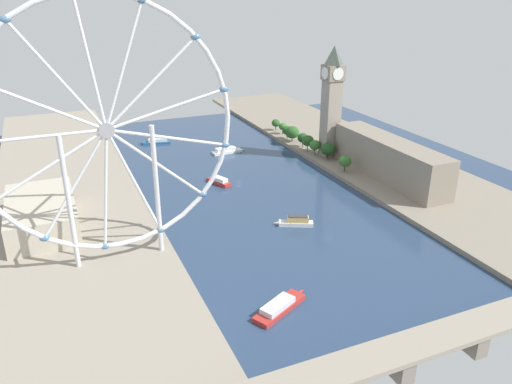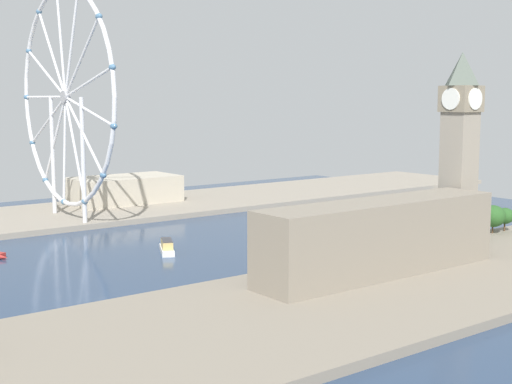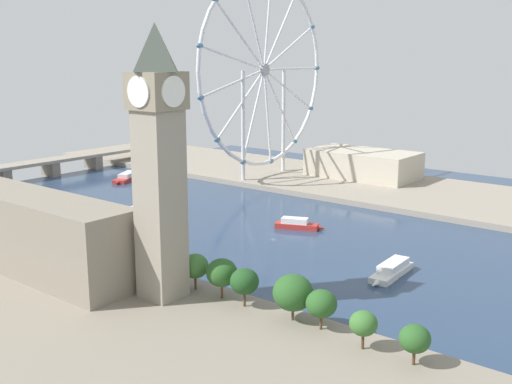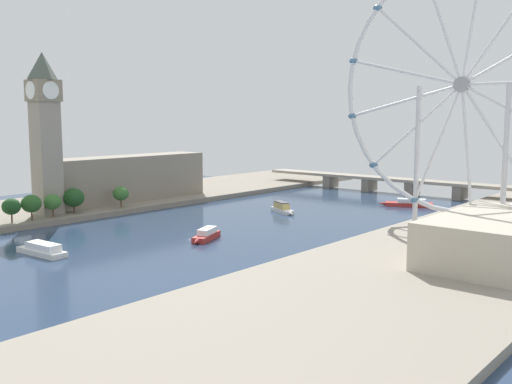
{
  "view_description": "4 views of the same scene",
  "coord_description": "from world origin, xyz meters",
  "px_view_note": "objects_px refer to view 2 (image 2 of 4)",
  "views": [
    {
      "loc": [
        119.8,
        309.11,
        130.14
      ],
      "look_at": [
        12.17,
        59.27,
        17.07
      ],
      "focal_mm": 35.06,
      "sensor_mm": 36.0,
      "label": 1
    },
    {
      "loc": [
        -281.97,
        239.69,
        68.57
      ],
      "look_at": [
        8.13,
        16.82,
        21.25
      ],
      "focal_mm": 50.86,
      "sensor_mm": 36.0,
      "label": 2
    },
    {
      "loc": [
        -216.06,
        -164.56,
        79.37
      ],
      "look_at": [
        17.99,
        24.59,
        12.88
      ],
      "focal_mm": 44.19,
      "sensor_mm": 36.0,
      "label": 3
    },
    {
      "loc": [
        196.63,
        -182.46,
        54.58
      ],
      "look_at": [
        -9.97,
        59.69,
        13.38
      ],
      "focal_mm": 40.57,
      "sensor_mm": 36.0,
      "label": 4
    }
  ],
  "objects_px": {
    "riverside_hall": "(125,189)",
    "tour_boat_2": "(279,223)",
    "ferris_wheel": "(65,98)",
    "clock_tower": "(459,147)",
    "tour_boat_0": "(167,247)",
    "parliament_block": "(379,237)",
    "tour_boat_3": "(395,202)",
    "tour_boat_4": "(400,219)"
  },
  "relations": [
    {
      "from": "riverside_hall",
      "to": "tour_boat_2",
      "type": "distance_m",
      "value": 120.32
    },
    {
      "from": "ferris_wheel",
      "to": "tour_boat_2",
      "type": "bearing_deg",
      "value": -134.16
    },
    {
      "from": "ferris_wheel",
      "to": "riverside_hall",
      "type": "height_order",
      "value": "ferris_wheel"
    },
    {
      "from": "ferris_wheel",
      "to": "tour_boat_2",
      "type": "distance_m",
      "value": 134.1
    },
    {
      "from": "clock_tower",
      "to": "tour_boat_0",
      "type": "relative_size",
      "value": 3.76
    },
    {
      "from": "riverside_hall",
      "to": "tour_boat_0",
      "type": "distance_m",
      "value": 144.08
    },
    {
      "from": "riverside_hall",
      "to": "parliament_block",
      "type": "bearing_deg",
      "value": 177.09
    },
    {
      "from": "tour_boat_0",
      "to": "tour_boat_3",
      "type": "distance_m",
      "value": 197.2
    },
    {
      "from": "ferris_wheel",
      "to": "tour_boat_3",
      "type": "bearing_deg",
      "value": -107.7
    },
    {
      "from": "parliament_block",
      "to": "tour_boat_4",
      "type": "distance_m",
      "value": 135.46
    },
    {
      "from": "parliament_block",
      "to": "clock_tower",
      "type": "bearing_deg",
      "value": -79.41
    },
    {
      "from": "parliament_block",
      "to": "tour_boat_0",
      "type": "xyz_separation_m",
      "value": [
        92.93,
        37.47,
        -14.32
      ]
    },
    {
      "from": "tour_boat_0",
      "to": "tour_boat_2",
      "type": "xyz_separation_m",
      "value": [
        19.45,
        -80.63,
        -0.45
      ]
    },
    {
      "from": "tour_boat_2",
      "to": "tour_boat_3",
      "type": "bearing_deg",
      "value": -13.26
    },
    {
      "from": "tour_boat_0",
      "to": "tour_boat_3",
      "type": "xyz_separation_m",
      "value": [
        37.85,
        -193.54,
        -0.65
      ]
    },
    {
      "from": "ferris_wheel",
      "to": "tour_boat_3",
      "type": "height_order",
      "value": "ferris_wheel"
    },
    {
      "from": "ferris_wheel",
      "to": "riverside_hall",
      "type": "xyz_separation_m",
      "value": [
        34.65,
        -51.95,
        -57.36
      ]
    },
    {
      "from": "riverside_hall",
      "to": "tour_boat_3",
      "type": "distance_m",
      "value": 174.46
    },
    {
      "from": "riverside_hall",
      "to": "tour_boat_3",
      "type": "relative_size",
      "value": 2.34
    },
    {
      "from": "tour_boat_0",
      "to": "tour_boat_2",
      "type": "distance_m",
      "value": 82.94
    },
    {
      "from": "riverside_hall",
      "to": "ferris_wheel",
      "type": "bearing_deg",
      "value": 123.7
    },
    {
      "from": "ferris_wheel",
      "to": "tour_boat_0",
      "type": "height_order",
      "value": "ferris_wheel"
    },
    {
      "from": "clock_tower",
      "to": "tour_boat_3",
      "type": "relative_size",
      "value": 3.01
    },
    {
      "from": "riverside_hall",
      "to": "tour_boat_2",
      "type": "relative_size",
      "value": 2.88
    },
    {
      "from": "clock_tower",
      "to": "tour_boat_0",
      "type": "distance_m",
      "value": 136.01
    },
    {
      "from": "ferris_wheel",
      "to": "tour_boat_2",
      "type": "height_order",
      "value": "ferris_wheel"
    },
    {
      "from": "tour_boat_3",
      "to": "tour_boat_4",
      "type": "relative_size",
      "value": 0.96
    },
    {
      "from": "parliament_block",
      "to": "tour_boat_4",
      "type": "bearing_deg",
      "value": -52.06
    },
    {
      "from": "parliament_block",
      "to": "tour_boat_3",
      "type": "distance_m",
      "value": 204.17
    },
    {
      "from": "riverside_hall",
      "to": "tour_boat_3",
      "type": "bearing_deg",
      "value": -123.97
    },
    {
      "from": "parliament_block",
      "to": "ferris_wheel",
      "type": "xyz_separation_m",
      "value": [
        193.47,
        40.36,
        51.8
      ]
    },
    {
      "from": "clock_tower",
      "to": "riverside_hall",
      "type": "relative_size",
      "value": 1.29
    },
    {
      "from": "clock_tower",
      "to": "tour_boat_2",
      "type": "xyz_separation_m",
      "value": [
        100.83,
        18.66,
        -45.38
      ]
    },
    {
      "from": "tour_boat_0",
      "to": "clock_tower",
      "type": "bearing_deg",
      "value": -103.2
    },
    {
      "from": "clock_tower",
      "to": "tour_boat_4",
      "type": "relative_size",
      "value": 2.88
    },
    {
      "from": "ferris_wheel",
      "to": "tour_boat_2",
      "type": "relative_size",
      "value": 5.48
    },
    {
      "from": "tour_boat_0",
      "to": "tour_boat_4",
      "type": "height_order",
      "value": "tour_boat_0"
    },
    {
      "from": "tour_boat_2",
      "to": "tour_boat_4",
      "type": "height_order",
      "value": "tour_boat_2"
    },
    {
      "from": "riverside_hall",
      "to": "tour_boat_0",
      "type": "relative_size",
      "value": 2.92
    },
    {
      "from": "tour_boat_2",
      "to": "riverside_hall",
      "type": "bearing_deg",
      "value": 82.74
    },
    {
      "from": "clock_tower",
      "to": "ferris_wheel",
      "type": "xyz_separation_m",
      "value": [
        181.92,
        102.18,
        21.19
      ]
    },
    {
      "from": "parliament_block",
      "to": "riverside_hall",
      "type": "xyz_separation_m",
      "value": [
        228.12,
        -11.59,
        -5.56
      ]
    }
  ]
}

